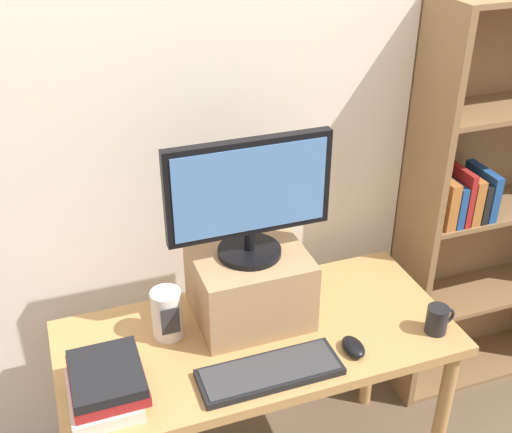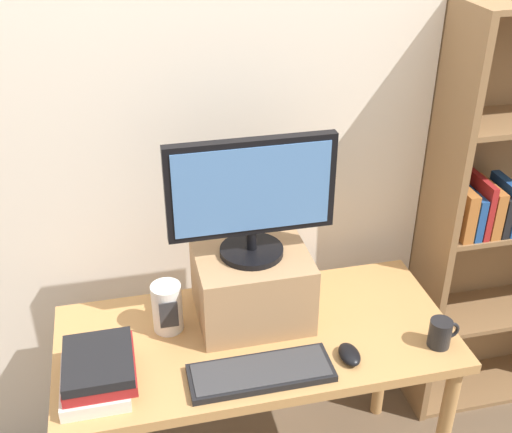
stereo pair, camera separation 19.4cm
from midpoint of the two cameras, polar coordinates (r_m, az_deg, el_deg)
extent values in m
cube|color=beige|center=(2.25, -0.25, 7.95)|extent=(7.00, 0.08, 2.60)
cube|color=#B7844C|center=(2.15, 2.61, -10.86)|extent=(1.30, 0.60, 0.04)
cylinder|color=#B7844C|center=(2.55, -12.80, -15.45)|extent=(0.05, 0.05, 0.72)
cylinder|color=#B7844C|center=(2.76, 13.33, -11.37)|extent=(0.05, 0.05, 0.72)
cube|color=olive|center=(2.57, 17.75, -1.55)|extent=(0.03, 0.28, 1.72)
cube|color=olive|center=(2.87, 23.21, 0.78)|extent=(0.80, 0.01, 1.72)
cube|color=olive|center=(3.26, 21.50, -13.56)|extent=(0.75, 0.27, 0.02)
cube|color=olive|center=(2.99, 23.02, -7.49)|extent=(0.75, 0.27, 0.02)
cube|color=#AD662D|center=(2.53, 19.72, 0.56)|extent=(0.04, 0.20, 0.19)
cube|color=navy|center=(2.55, 20.47, 0.44)|extent=(0.03, 0.20, 0.17)
cube|color=maroon|center=(2.56, 21.18, 0.99)|extent=(0.02, 0.20, 0.22)
cube|color=#AD662D|center=(2.59, 21.83, 0.77)|extent=(0.04, 0.20, 0.19)
cube|color=black|center=(2.62, 22.50, 0.61)|extent=(0.03, 0.20, 0.16)
cube|color=navy|center=(2.63, 23.23, 0.99)|extent=(0.03, 0.20, 0.19)
cube|color=#A87F56|center=(2.15, 2.21, -6.15)|extent=(0.37, 0.32, 0.25)
cylinder|color=black|center=(2.07, 2.28, -3.15)|extent=(0.21, 0.21, 0.02)
cylinder|color=black|center=(2.05, 2.30, -2.18)|extent=(0.03, 0.03, 0.06)
cube|color=black|center=(1.96, 2.41, 2.54)|extent=(0.53, 0.04, 0.32)
cube|color=#4C7AB7|center=(1.94, 2.57, 2.28)|extent=(0.49, 0.00, 0.28)
cube|color=black|center=(1.99, 3.30, -13.83)|extent=(0.44, 0.16, 0.02)
cube|color=#333335|center=(1.99, 3.31, -13.56)|extent=(0.41, 0.14, 0.00)
ellipsoid|color=black|center=(2.08, 11.02, -12.04)|extent=(0.06, 0.10, 0.04)
cube|color=silver|center=(1.99, -11.34, -14.31)|extent=(0.20, 0.25, 0.04)
cube|color=maroon|center=(1.97, -10.98, -13.15)|extent=(0.21, 0.25, 0.04)
cube|color=black|center=(1.94, -11.07, -12.60)|extent=(0.20, 0.24, 0.03)
cylinder|color=black|center=(2.18, 18.54, -9.91)|extent=(0.07, 0.07, 0.10)
torus|color=black|center=(2.19, 19.38, -9.62)|extent=(0.06, 0.01, 0.06)
cylinder|color=silver|center=(2.12, -5.29, -8.13)|extent=(0.10, 0.10, 0.17)
cube|color=#2D2D30|center=(2.07, -5.09, -8.81)|extent=(0.06, 0.00, 0.10)
camera|label=1|loc=(0.10, -87.14, 1.64)|focal=45.00mm
camera|label=2|loc=(0.10, 92.86, -1.64)|focal=45.00mm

